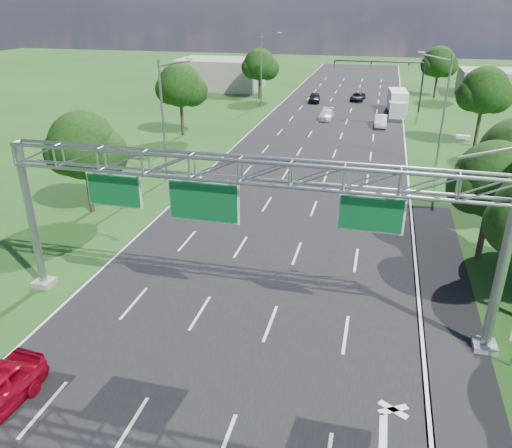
% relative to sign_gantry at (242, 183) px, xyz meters
% --- Properties ---
extents(ground, '(220.00, 220.00, 0.00)m').
position_rel_sign_gantry_xyz_m(ground, '(-0.33, 18.00, -6.89)').
color(ground, '#1D4615').
rests_on(ground, ground).
extents(road, '(18.00, 180.00, 0.02)m').
position_rel_sign_gantry_xyz_m(road, '(-0.33, 18.00, -6.89)').
color(road, black).
rests_on(road, ground).
extents(road_flare, '(3.00, 30.00, 0.02)m').
position_rel_sign_gantry_xyz_m(road_flare, '(9.87, 2.00, -6.89)').
color(road_flare, black).
rests_on(road_flare, ground).
extents(sign_gantry, '(23.50, 1.00, 9.56)m').
position_rel_sign_gantry_xyz_m(sign_gantry, '(0.00, 0.00, 0.00)').
color(sign_gantry, gray).
rests_on(sign_gantry, ground).
extents(traffic_signal, '(12.21, 0.24, 7.00)m').
position_rel_sign_gantry_xyz_m(traffic_signal, '(7.15, 53.00, -1.72)').
color(traffic_signal, black).
rests_on(traffic_signal, ground).
extents(streetlight_l_near, '(2.97, 0.22, 10.16)m').
position_rel_sign_gantry_xyz_m(streetlight_l_near, '(-11.63, 18.00, -1.31)').
color(streetlight_l_near, gray).
rests_on(streetlight_l_near, ground).
extents(streetlight_l_far, '(2.97, 0.22, 10.16)m').
position_rel_sign_gantry_xyz_m(streetlight_l_far, '(-11.63, 53.00, -1.31)').
color(streetlight_l_far, gray).
rests_on(streetlight_l_far, ground).
extents(streetlight_r_mid, '(2.97, 0.22, 10.16)m').
position_rel_sign_gantry_xyz_m(streetlight_r_mid, '(10.97, 28.00, -1.31)').
color(streetlight_r_mid, gray).
rests_on(streetlight_r_mid, ground).
extents(tree_verge_la, '(5.76, 4.80, 7.40)m').
position_rel_sign_gantry_xyz_m(tree_verge_la, '(-14.25, 10.04, -2.13)').
color(tree_verge_la, '#2D2116').
rests_on(tree_verge_la, ground).
extents(tree_verge_lb, '(5.76, 4.80, 8.06)m').
position_rel_sign_gantry_xyz_m(tree_verge_lb, '(-16.25, 33.04, -1.48)').
color(tree_verge_lb, '#2D2116').
rests_on(tree_verge_lb, ground).
extents(tree_verge_lc, '(5.76, 4.80, 7.62)m').
position_rel_sign_gantry_xyz_m(tree_verge_lc, '(-13.25, 58.04, -1.92)').
color(tree_verge_lc, '#2D2116').
rests_on(tree_verge_lc, ground).
extents(tree_verge_rd, '(5.76, 4.80, 8.28)m').
position_rel_sign_gantry_xyz_m(tree_verge_rd, '(15.75, 36.04, -1.26)').
color(tree_verge_rd, '#2D2116').
rests_on(tree_verge_rd, ground).
extents(tree_verge_re, '(5.76, 4.80, 7.84)m').
position_rel_sign_gantry_xyz_m(tree_verge_re, '(13.75, 66.04, -1.70)').
color(tree_verge_re, '#2D2116').
rests_on(tree_verge_re, ground).
extents(building_left, '(14.00, 10.00, 5.00)m').
position_rel_sign_gantry_xyz_m(building_left, '(-22.33, 66.00, -4.39)').
color(building_left, gray).
rests_on(building_left, ground).
extents(building_right, '(12.00, 9.00, 4.00)m').
position_rel_sign_gantry_xyz_m(building_right, '(23.67, 70.00, -4.89)').
color(building_right, gray).
rests_on(building_right, ground).
extents(car_queue_a, '(1.82, 4.28, 1.23)m').
position_rel_sign_gantry_xyz_m(car_queue_a, '(-1.29, 45.50, -6.28)').
color(car_queue_a, white).
rests_on(car_queue_a, ground).
extents(car_queue_b, '(2.33, 4.40, 1.18)m').
position_rel_sign_gantry_xyz_m(car_queue_b, '(1.91, 59.92, -6.30)').
color(car_queue_b, black).
rests_on(car_queue_b, ground).
extents(car_queue_c, '(1.99, 4.20, 1.39)m').
position_rel_sign_gantry_xyz_m(car_queue_c, '(-4.45, 57.04, -6.20)').
color(car_queue_c, black).
rests_on(car_queue_c, ground).
extents(car_queue_d, '(1.46, 4.11, 1.35)m').
position_rel_sign_gantry_xyz_m(car_queue_d, '(5.70, 43.09, -6.22)').
color(car_queue_d, white).
rests_on(car_queue_d, ground).
extents(box_truck, '(2.74, 7.96, 2.95)m').
position_rel_sign_gantry_xyz_m(box_truck, '(7.67, 51.75, -5.48)').
color(box_truck, white).
rests_on(box_truck, ground).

